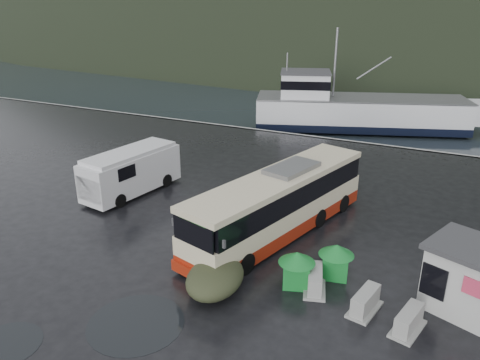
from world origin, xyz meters
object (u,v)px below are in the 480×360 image
at_px(waste_bin_right, 334,276).
at_px(dome_tent, 215,290).
at_px(waste_bin_left, 296,284).
at_px(jersey_barrier_b, 314,289).
at_px(jersey_barrier_c, 364,311).
at_px(fishing_trawler, 360,115).
at_px(coach_bus, 278,233).
at_px(ticket_kiosk, 469,312).
at_px(white_van, 133,193).
at_px(jersey_barrier_a, 407,330).

distance_m(waste_bin_right, dome_tent, 5.04).
relative_size(waste_bin_left, jersey_barrier_b, 0.88).
bearing_deg(jersey_barrier_c, fishing_trawler, 102.39).
relative_size(coach_bus, waste_bin_left, 7.82).
distance_m(dome_tent, ticket_kiosk, 9.58).
bearing_deg(white_van, dome_tent, -26.93).
height_order(coach_bus, jersey_barrier_b, coach_bus).
bearing_deg(dome_tent, ticket_kiosk, 17.21).
bearing_deg(waste_bin_left, dome_tent, -147.41).
height_order(waste_bin_left, ticket_kiosk, ticket_kiosk).
bearing_deg(ticket_kiosk, jersey_barrier_a, -112.12).
xyz_separation_m(jersey_barrier_c, fishing_trawler, (-6.80, 30.98, 0.00)).
bearing_deg(waste_bin_right, fishing_trawler, 100.11).
xyz_separation_m(dome_tent, jersey_barrier_c, (5.61, 1.24, 0.00)).
relative_size(dome_tent, jersey_barrier_a, 1.85).
bearing_deg(jersey_barrier_a, jersey_barrier_b, 164.98).
distance_m(waste_bin_right, jersey_barrier_c, 2.42).
height_order(dome_tent, fishing_trawler, fishing_trawler).
bearing_deg(white_van, waste_bin_left, -13.27).
bearing_deg(jersey_barrier_b, waste_bin_right, 69.68).
distance_m(waste_bin_right, jersey_barrier_a, 3.92).
relative_size(waste_bin_right, jersey_barrier_c, 0.88).
bearing_deg(waste_bin_right, jersey_barrier_c, -48.47).
distance_m(coach_bus, waste_bin_right, 4.33).
bearing_deg(jersey_barrier_a, white_van, 160.21).
bearing_deg(coach_bus, dome_tent, -79.76).
distance_m(waste_bin_left, jersey_barrier_a, 4.55).
bearing_deg(jersey_barrier_c, coach_bus, 139.53).
bearing_deg(waste_bin_left, waste_bin_right, 45.76).
distance_m(coach_bus, jersey_barrier_a, 8.24).
bearing_deg(jersey_barrier_c, ticket_kiosk, 24.33).
bearing_deg(jersey_barrier_c, waste_bin_left, 169.67).
relative_size(jersey_barrier_c, fishing_trawler, 0.07).
height_order(waste_bin_right, jersey_barrier_c, waste_bin_right).
height_order(ticket_kiosk, fishing_trawler, fishing_trawler).
distance_m(waste_bin_left, ticket_kiosk, 6.49).
xyz_separation_m(dome_tent, jersey_barrier_b, (3.53, 1.76, 0.00)).
bearing_deg(jersey_barrier_b, ticket_kiosk, 10.80).
distance_m(jersey_barrier_b, jersey_barrier_c, 2.15).
bearing_deg(white_van, ticket_kiosk, -2.69).
bearing_deg(waste_bin_left, jersey_barrier_b, 0.39).
bearing_deg(jersey_barrier_a, coach_bus, 144.27).
xyz_separation_m(dome_tent, ticket_kiosk, (9.15, 2.83, 0.00)).
height_order(dome_tent, jersey_barrier_c, dome_tent).
distance_m(coach_bus, ticket_kiosk, 9.07).
bearing_deg(coach_bus, white_van, -170.89).
xyz_separation_m(waste_bin_right, jersey_barrier_c, (1.61, -1.81, 0.00)).
bearing_deg(coach_bus, jersey_barrier_a, -20.30).
bearing_deg(white_van, jersey_barrier_a, -10.67).
height_order(waste_bin_right, dome_tent, waste_bin_right).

